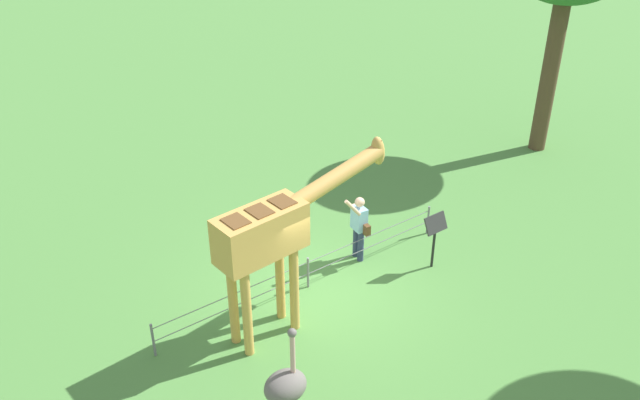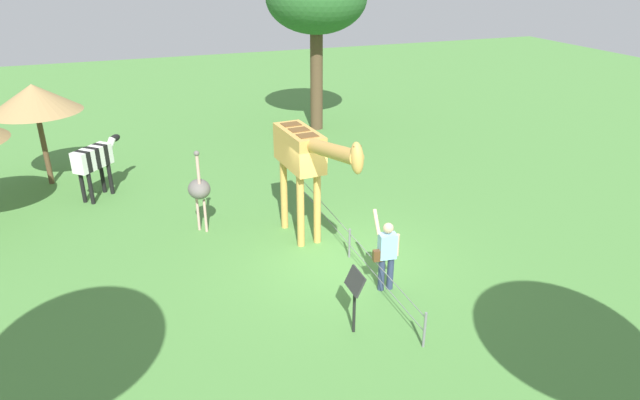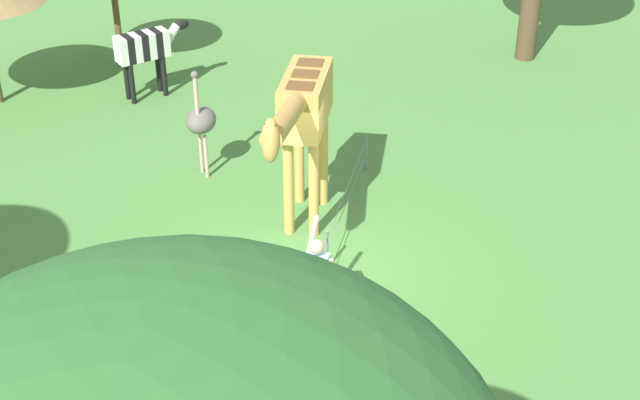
% 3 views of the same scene
% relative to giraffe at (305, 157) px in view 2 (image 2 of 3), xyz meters
% --- Properties ---
extents(ground_plane, '(60.00, 60.00, 0.00)m').
position_rel_giraffe_xyz_m(ground_plane, '(1.17, 0.46, -2.22)').
color(ground_plane, '#4C843D').
extents(giraffe, '(3.96, 0.83, 3.36)m').
position_rel_giraffe_xyz_m(giraffe, '(0.00, 0.00, 0.00)').
color(giraffe, gold).
rests_on(giraffe, ground_plane).
extents(visitor, '(0.64, 0.59, 1.73)m').
position_rel_giraffe_xyz_m(visitor, '(2.69, 0.88, -1.32)').
color(visitor, navy).
rests_on(visitor, ground_plane).
extents(zebra, '(1.53, 1.45, 1.66)m').
position_rel_giraffe_xyz_m(zebra, '(-4.67, -4.86, -1.06)').
color(zebra, black).
rests_on(zebra, ground_plane).
extents(ostrich, '(0.70, 0.56, 2.25)m').
position_rel_giraffe_xyz_m(ostrich, '(-1.41, -2.36, -1.04)').
color(ostrich, '#CC9E93').
rests_on(ostrich, ground_plane).
extents(shade_hut_far, '(2.63, 2.63, 3.13)m').
position_rel_giraffe_xyz_m(shade_hut_far, '(-6.34, -6.31, 0.48)').
color(shade_hut_far, brown).
rests_on(shade_hut_far, ground_plane).
extents(info_sign, '(0.56, 0.21, 1.32)m').
position_rel_giraffe_xyz_m(info_sign, '(3.82, -0.34, -1.27)').
color(info_sign, black).
rests_on(info_sign, ground_plane).
extents(wire_fence, '(7.05, 0.05, 0.75)m').
position_rel_giraffe_xyz_m(wire_fence, '(1.17, 0.69, -1.82)').
color(wire_fence, slate).
rests_on(wire_fence, ground_plane).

